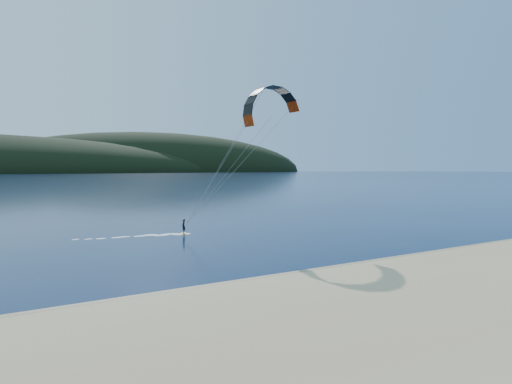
% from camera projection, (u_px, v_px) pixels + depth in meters
% --- Properties ---
extents(ground, '(1800.00, 1800.00, 0.00)m').
position_uv_depth(ground, '(335.00, 299.00, 23.22)').
color(ground, '#071635').
rests_on(ground, ground).
extents(wet_sand, '(220.00, 2.50, 0.10)m').
position_uv_depth(wet_sand, '(284.00, 279.00, 27.03)').
color(wet_sand, olive).
rests_on(wet_sand, ground).
extents(kitesurfer_near, '(22.44, 6.42, 15.13)m').
position_uv_depth(kitesurfer_near, '(265.00, 122.00, 46.67)').
color(kitesurfer_near, gold).
rests_on(kitesurfer_near, ground).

